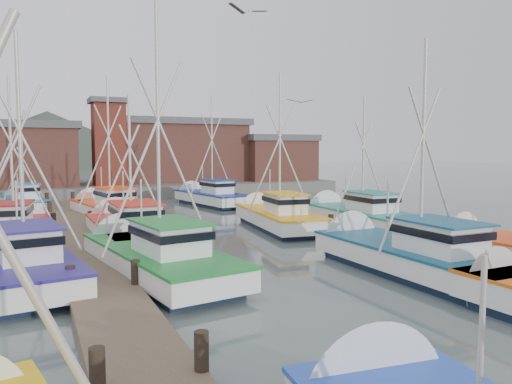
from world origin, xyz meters
name	(u,v)px	position (x,y,z in m)	size (l,w,h in m)	color
ground	(273,265)	(0.00, 0.00, 0.00)	(260.00, 260.00, 0.00)	#50615D
dock_left	(86,256)	(-7.00, 4.04, 0.21)	(2.30, 46.00, 1.50)	brown
dock_right	(356,233)	(7.00, 4.04, 0.21)	(2.30, 46.00, 1.50)	brown
quay	(124,187)	(0.00, 37.00, 0.60)	(44.00, 16.00, 1.20)	slate
shed_left	(9,154)	(-11.00, 35.00, 4.34)	(12.72, 8.48, 6.20)	#552E26
shed_center	(177,150)	(6.00, 37.00, 4.69)	(14.84, 9.54, 6.90)	#552E26
shed_right	(276,157)	(17.00, 34.00, 3.84)	(8.48, 6.36, 5.20)	#552E26
lookout_tower	(109,141)	(-2.00, 33.00, 5.55)	(3.60, 3.60, 8.50)	maroon
distant_hills	(17,167)	(-12.76, 122.59, 0.00)	(175.00, 140.00, 42.00)	#3F4A3D
boat_4	(152,256)	(-4.86, 0.68, 0.69)	(4.61, 10.28, 10.99)	#101E36
boat_5	(405,255)	(4.24, -3.10, 0.68)	(3.97, 10.09, 9.75)	#101E36
boat_6	(22,262)	(-9.43, 1.66, 0.69)	(4.14, 9.69, 9.66)	#101E36
boat_8	(128,230)	(-4.61, 7.47, 0.68)	(3.51, 10.28, 8.39)	#101E36
boat_9	(275,216)	(4.49, 8.86, 0.69)	(4.01, 9.66, 10.05)	#101E36
boat_10	(17,230)	(-9.82, 9.58, 0.68)	(3.70, 8.98, 9.08)	#101E36
boat_11	(355,215)	(9.33, 7.42, 0.68)	(3.67, 9.69, 8.82)	#101E36
boat_12	(107,209)	(-4.40, 17.13, 0.69)	(4.62, 9.96, 10.52)	#101E36
boat_13	(208,197)	(4.70, 22.29, 0.69)	(4.31, 9.61, 10.23)	#101E36
boat_14	(23,203)	(-9.75, 23.50, 0.68)	(3.77, 8.23, 6.68)	#101E36
gull_near	(249,11)	(-2.40, -3.04, 9.28)	(1.51, 0.66, 0.24)	gray
gull_far	(300,102)	(4.60, 6.10, 7.41)	(1.50, 0.66, 0.24)	gray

